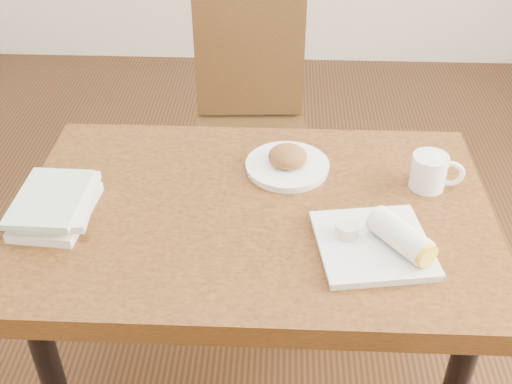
{
  "coord_description": "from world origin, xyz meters",
  "views": [
    {
      "loc": [
        0.05,
        -1.26,
        1.73
      ],
      "look_at": [
        0.0,
        0.0,
        0.8
      ],
      "focal_mm": 45.0,
      "sensor_mm": 36.0,
      "label": 1
    }
  ],
  "objects_px": {
    "chair_far": "(250,116)",
    "coffee_mug": "(431,171)",
    "plate_scone": "(287,163)",
    "plate_burrito": "(381,242)",
    "book_stack": "(56,205)",
    "table": "(256,235)"
  },
  "relations": [
    {
      "from": "chair_far",
      "to": "coffee_mug",
      "type": "height_order",
      "value": "chair_far"
    },
    {
      "from": "plate_scone",
      "to": "plate_burrito",
      "type": "xyz_separation_m",
      "value": [
        0.21,
        -0.32,
        0.0
      ]
    },
    {
      "from": "coffee_mug",
      "to": "book_stack",
      "type": "bearing_deg",
      "value": -170.24
    },
    {
      "from": "plate_burrito",
      "to": "book_stack",
      "type": "height_order",
      "value": "plate_burrito"
    },
    {
      "from": "coffee_mug",
      "to": "plate_burrito",
      "type": "bearing_deg",
      "value": -120.62
    },
    {
      "from": "table",
      "to": "book_stack",
      "type": "distance_m",
      "value": 0.5
    },
    {
      "from": "table",
      "to": "plate_burrito",
      "type": "distance_m",
      "value": 0.34
    },
    {
      "from": "plate_scone",
      "to": "coffee_mug",
      "type": "distance_m",
      "value": 0.37
    },
    {
      "from": "chair_far",
      "to": "coffee_mug",
      "type": "bearing_deg",
      "value": -54.31
    },
    {
      "from": "plate_scone",
      "to": "plate_burrito",
      "type": "height_order",
      "value": "plate_burrito"
    },
    {
      "from": "table",
      "to": "chair_far",
      "type": "height_order",
      "value": "chair_far"
    },
    {
      "from": "plate_scone",
      "to": "book_stack",
      "type": "distance_m",
      "value": 0.6
    },
    {
      "from": "plate_scone",
      "to": "chair_far",
      "type": "bearing_deg",
      "value": 102.0
    },
    {
      "from": "table",
      "to": "plate_scone",
      "type": "height_order",
      "value": "plate_scone"
    },
    {
      "from": "chair_far",
      "to": "plate_burrito",
      "type": "relative_size",
      "value": 3.32
    },
    {
      "from": "table",
      "to": "plate_burrito",
      "type": "bearing_deg",
      "value": -26.41
    },
    {
      "from": "table",
      "to": "plate_scone",
      "type": "distance_m",
      "value": 0.22
    },
    {
      "from": "table",
      "to": "coffee_mug",
      "type": "relative_size",
      "value": 8.6
    },
    {
      "from": "book_stack",
      "to": "table",
      "type": "bearing_deg",
      "value": 5.59
    },
    {
      "from": "chair_far",
      "to": "book_stack",
      "type": "distance_m",
      "value": 0.98
    },
    {
      "from": "table",
      "to": "book_stack",
      "type": "height_order",
      "value": "book_stack"
    },
    {
      "from": "coffee_mug",
      "to": "plate_scone",
      "type": "bearing_deg",
      "value": 170.51
    }
  ]
}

